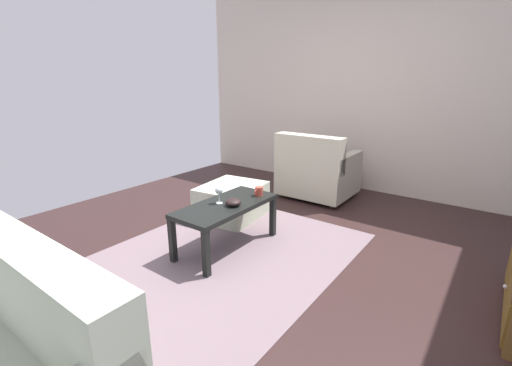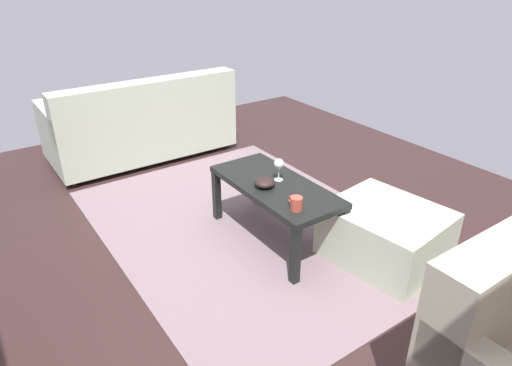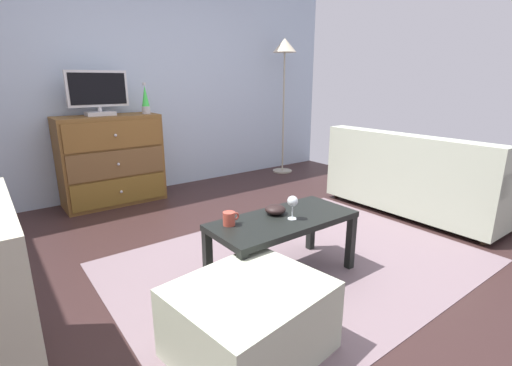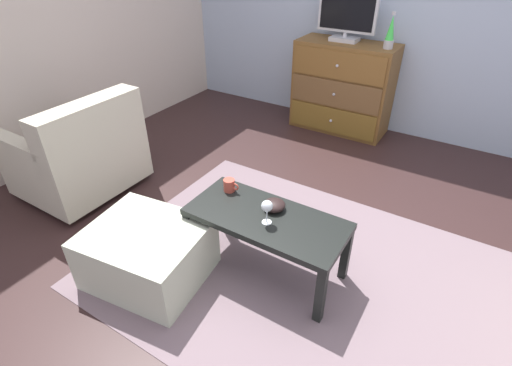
{
  "view_description": "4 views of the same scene",
  "coord_description": "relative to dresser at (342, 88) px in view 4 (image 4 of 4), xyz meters",
  "views": [
    {
      "loc": [
        2.14,
        1.65,
        1.5
      ],
      "look_at": [
        -0.23,
        -0.09,
        0.61
      ],
      "focal_mm": 24.2,
      "sensor_mm": 36.0,
      "label": 1
    },
    {
      "loc": [
        -2.19,
        1.38,
        1.8
      ],
      "look_at": [
        -0.09,
        -0.08,
        0.52
      ],
      "focal_mm": 31.74,
      "sensor_mm": 36.0,
      "label": 2
    },
    {
      "loc": [
        -1.53,
        -1.97,
        1.3
      ],
      "look_at": [
        -0.06,
        -0.02,
        0.62
      ],
      "focal_mm": 25.73,
      "sensor_mm": 36.0,
      "label": 3
    },
    {
      "loc": [
        0.88,
        -1.88,
        1.88
      ],
      "look_at": [
        -0.21,
        -0.12,
        0.53
      ],
      "focal_mm": 26.86,
      "sensor_mm": 36.0,
      "label": 4
    }
  ],
  "objects": [
    {
      "name": "wine_glass",
      "position": [
        0.44,
        -2.38,
        0.07
      ],
      "size": [
        0.07,
        0.07,
        0.16
      ],
      "color": "silver",
      "rests_on": "coffee_table"
    },
    {
      "name": "tv",
      "position": [
        -0.05,
        0.02,
        0.71
      ],
      "size": [
        0.6,
        0.18,
        0.45
      ],
      "color": "silver",
      "rests_on": "dresser"
    },
    {
      "name": "armchair",
      "position": [
        -1.37,
        -2.33,
        -0.13
      ],
      "size": [
        0.8,
        0.88,
        0.85
      ],
      "color": "#332319",
      "rests_on": "ground_plane"
    },
    {
      "name": "coffee_table",
      "position": [
        0.42,
        -2.33,
        -0.1
      ],
      "size": [
        0.99,
        0.45,
        0.43
      ],
      "color": "black",
      "rests_on": "ground_plane"
    },
    {
      "name": "wall_plain_left",
      "position": [
        -2.14,
        -2.05,
        0.92
      ],
      "size": [
        0.12,
        5.2,
        2.79
      ],
      "primitive_type": "cube",
      "color": "beige",
      "rests_on": "ground_plane"
    },
    {
      "name": "ground_plane",
      "position": [
        0.45,
        -2.05,
        -0.5
      ],
      "size": [
        5.65,
        5.2,
        0.05
      ],
      "primitive_type": "cube",
      "color": "#321F1E"
    },
    {
      "name": "ottoman",
      "position": [
        -0.19,
        -2.77,
        -0.29
      ],
      "size": [
        0.77,
        0.69,
        0.37
      ],
      "primitive_type": "cube",
      "rotation": [
        0.0,
        0.0,
        0.13
      ],
      "color": "beige",
      "rests_on": "ground_plane"
    },
    {
      "name": "bowl_decorative",
      "position": [
        0.42,
        -2.24,
        -0.01
      ],
      "size": [
        0.14,
        0.14,
        0.06
      ],
      "primitive_type": "ellipsoid",
      "color": "black",
      "rests_on": "coffee_table"
    },
    {
      "name": "mug",
      "position": [
        0.07,
        -2.22,
        0.0
      ],
      "size": [
        0.11,
        0.08,
        0.08
      ],
      "color": "#B74737",
      "rests_on": "coffee_table"
    },
    {
      "name": "dresser",
      "position": [
        0.0,
        0.0,
        0.0
      ],
      "size": [
        1.02,
        0.49,
        0.95
      ],
      "color": "brown",
      "rests_on": "ground_plane"
    },
    {
      "name": "area_rug",
      "position": [
        0.65,
        -2.25,
        -0.47
      ],
      "size": [
        2.6,
        1.9,
        0.01
      ],
      "primitive_type": "cube",
      "color": "slate",
      "rests_on": "ground_plane"
    },
    {
      "name": "lava_lamp",
      "position": [
        0.41,
        -0.04,
        0.62
      ],
      "size": [
        0.09,
        0.09,
        0.33
      ],
      "color": "#B7B7BC",
      "rests_on": "dresser"
    }
  ]
}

